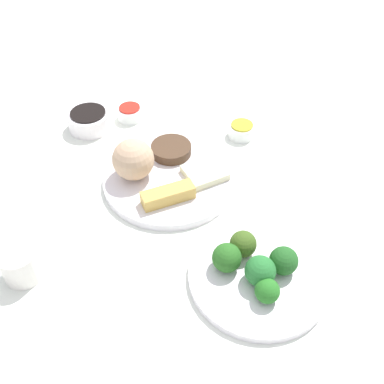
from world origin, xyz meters
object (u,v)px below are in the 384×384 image
(main_plate, at_px, (170,178))
(sauce_ramekin_sweet_and_sour, at_px, (130,113))
(broccoli_plate, at_px, (258,276))
(soy_sauce_bowl, at_px, (89,121))
(sauce_ramekin_hot_mustard, at_px, (242,131))
(teacup, at_px, (21,264))

(main_plate, relative_size, sauce_ramekin_sweet_and_sour, 4.53)
(broccoli_plate, relative_size, sauce_ramekin_sweet_and_sour, 3.90)
(soy_sauce_bowl, xyz_separation_m, sauce_ramekin_hot_mustard, (-0.35, 0.04, -0.01))
(broccoli_plate, distance_m, sauce_ramekin_hot_mustard, 0.39)
(main_plate, relative_size, sauce_ramekin_hot_mustard, 4.53)
(sauce_ramekin_hot_mustard, distance_m, sauce_ramekin_sweet_and_sour, 0.27)
(main_plate, distance_m, sauce_ramekin_sweet_and_sour, 0.24)
(sauce_ramekin_hot_mustard, bearing_deg, sauce_ramekin_sweet_and_sour, -16.74)
(sauce_ramekin_sweet_and_sour, distance_m, teacup, 0.47)
(broccoli_plate, distance_m, soy_sauce_bowl, 0.54)
(main_plate, bearing_deg, broccoli_plate, 121.22)
(main_plate, bearing_deg, sauce_ramekin_sweet_and_sour, -67.03)
(main_plate, distance_m, soy_sauce_bowl, 0.26)
(broccoli_plate, distance_m, sauce_ramekin_sweet_and_sour, 0.52)
(sauce_ramekin_sweet_and_sour, xyz_separation_m, teacup, (0.15, 0.44, 0.02))
(broccoli_plate, relative_size, sauce_ramekin_hot_mustard, 3.90)
(soy_sauce_bowl, distance_m, sauce_ramekin_sweet_and_sour, 0.10)
(main_plate, bearing_deg, soy_sauce_bowl, -45.46)
(broccoli_plate, xyz_separation_m, sauce_ramekin_hot_mustard, (-0.02, -0.39, 0.01))
(main_plate, relative_size, broccoli_plate, 1.16)
(teacup, bearing_deg, sauce_ramekin_sweet_and_sour, -108.27)
(soy_sauce_bowl, distance_m, sauce_ramekin_hot_mustard, 0.35)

